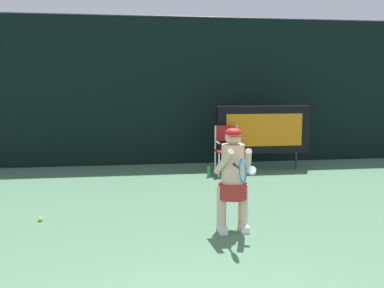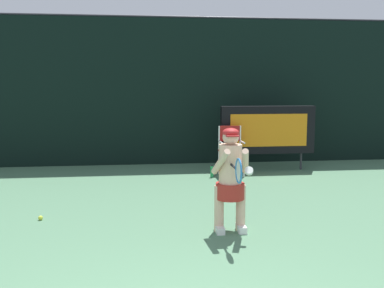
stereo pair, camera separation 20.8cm
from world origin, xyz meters
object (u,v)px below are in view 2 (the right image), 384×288
umpire_chair (231,147)px  tennis_racket (238,171)px  scoreboard (268,130)px  tennis_ball_loose (41,218)px  tennis_player (230,177)px  water_bottle (212,172)px

umpire_chair → tennis_racket: bearing=-100.7°
scoreboard → tennis_ball_loose: size_ratio=32.35×
tennis_ball_loose → tennis_player: bearing=-17.1°
tennis_player → tennis_racket: size_ratio=2.36×
tennis_ball_loose → umpire_chair: bearing=40.4°
tennis_racket → tennis_ball_loose: tennis_racket is taller
umpire_chair → tennis_ball_loose: size_ratio=15.88×
umpire_chair → tennis_racket: size_ratio=1.79×
scoreboard → tennis_racket: 5.10m
scoreboard → tennis_player: 4.56m
umpire_chair → tennis_racket: 4.45m
water_bottle → tennis_player: 3.62m
umpire_chair → tennis_ball_loose: (-3.48, -2.96, -0.58)m
scoreboard → umpire_chair: scoreboard is taller
water_bottle → tennis_racket: bearing=-95.0°
water_bottle → tennis_ball_loose: bearing=-137.9°
water_bottle → tennis_racket: size_ratio=0.44×
umpire_chair → water_bottle: size_ratio=4.08×
water_bottle → tennis_ball_loose: 4.07m
tennis_player → tennis_ball_loose: 2.90m
water_bottle → tennis_ball_loose: size_ratio=3.90×
water_bottle → tennis_racket: tennis_racket is taller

